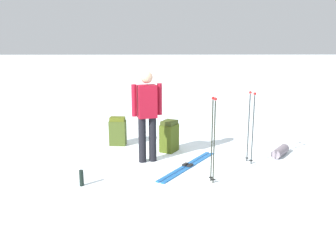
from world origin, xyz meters
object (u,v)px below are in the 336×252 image
ski_poles_planted_far (251,124)px  thermos_bottle (81,178)px  backpack_large_dark (169,136)px  backpack_bright (118,131)px  sleeping_mat_rolled (280,151)px  skier_standing (147,112)px  ski_poles_planted_near (213,136)px  ski_pair_near (188,166)px

ski_poles_planted_far → thermos_bottle: ski_poles_planted_far is taller
backpack_large_dark → backpack_bright: bearing=67.4°
ski_poles_planted_far → sleeping_mat_rolled: 1.04m
skier_standing → backpack_large_dark: bearing=-33.4°
backpack_large_dark → sleeping_mat_rolled: 2.23m
ski_poles_planted_near → sleeping_mat_rolled: ski_poles_planted_near is taller
backpack_bright → thermos_bottle: size_ratio=2.38×
ski_poles_planted_near → thermos_bottle: size_ratio=5.38×
sleeping_mat_rolled → backpack_bright: bearing=76.4°
backpack_large_dark → ski_poles_planted_near: size_ratio=0.46×
ski_poles_planted_near → thermos_bottle: ski_poles_planted_near is taller
backpack_bright → ski_poles_planted_far: (-1.19, -2.59, 0.44)m
backpack_bright → ski_poles_planted_far: bearing=-114.6°
skier_standing → sleeping_mat_rolled: bearing=-83.5°
ski_pair_near → sleeping_mat_rolled: sleeping_mat_rolled is taller
skier_standing → sleeping_mat_rolled: 2.76m
skier_standing → ski_poles_planted_near: (-1.04, -1.08, -0.18)m
ski_poles_planted_near → backpack_bright: bearing=39.7°
thermos_bottle → sleeping_mat_rolled: bearing=-67.9°
backpack_large_dark → skier_standing: bearing=146.6°
ski_poles_planted_near → ski_poles_planted_far: (0.95, -0.82, -0.03)m
ski_pair_near → ski_poles_planted_far: size_ratio=1.23×
backpack_bright → thermos_bottle: backpack_bright is taller
backpack_bright → ski_poles_planted_far: size_ratio=0.46×
skier_standing → backpack_large_dark: skier_standing is taller
skier_standing → sleeping_mat_rolled: size_ratio=3.09×
ski_pair_near → thermos_bottle: 1.94m
backpack_bright → thermos_bottle: (-2.26, 0.31, -0.17)m
backpack_bright → ski_poles_planted_near: 2.81m
ski_pair_near → backpack_bright: size_ratio=2.66×
ski_poles_planted_near → thermos_bottle: (-0.13, 2.08, -0.64)m
skier_standing → ski_pair_near: (-0.31, -0.74, -0.94)m
backpack_large_dark → ski_poles_planted_far: 1.71m
ski_pair_near → thermos_bottle: size_ratio=6.34×
skier_standing → backpack_large_dark: size_ratio=2.65×
ski_pair_near → ski_poles_planted_far: bearing=-79.4°
ski_pair_near → sleeping_mat_rolled: 1.97m
skier_standing → ski_poles_planted_far: skier_standing is taller
ski_poles_planted_near → ski_poles_planted_far: bearing=-40.9°
ski_poles_planted_far → ski_pair_near: bearing=100.6°
backpack_bright → sleeping_mat_rolled: bearing=-103.6°
ski_poles_planted_near → ski_poles_planted_far: 1.25m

